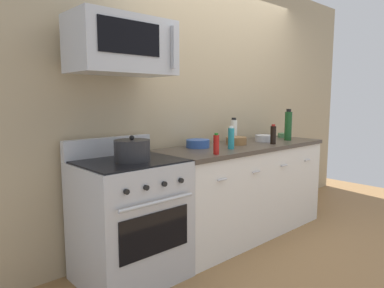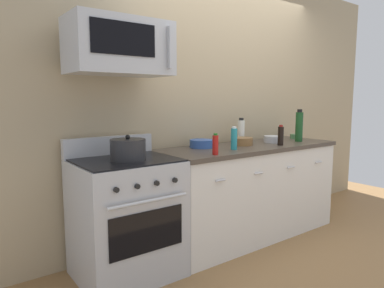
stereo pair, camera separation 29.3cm
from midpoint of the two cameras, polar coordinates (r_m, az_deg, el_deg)
ground_plane at (r=3.74m, az=11.52°, el=-14.34°), size 6.04×6.04×0.00m
back_wall at (r=3.76m, az=7.37°, el=6.97°), size 5.04×0.10×2.70m
counter_unit at (r=3.59m, az=11.73°, el=-7.51°), size 1.95×0.66×0.92m
range_oven at (r=2.77m, az=-7.63°, el=-11.74°), size 0.76×0.69×1.07m
microwave at (r=2.68m, az=-8.60°, el=15.36°), size 0.74×0.44×0.40m
bottle_soy_sauce_dark at (r=3.56m, az=16.60°, el=1.31°), size 0.06×0.06×0.20m
bottle_dish_soap at (r=3.16m, az=9.53°, el=0.86°), size 0.06×0.06×0.21m
bottle_hot_sauce_red at (r=2.86m, az=6.79°, el=-0.12°), size 0.05×0.05×0.18m
bottle_wine_green at (r=3.93m, az=19.18°, el=2.75°), size 0.08×0.08×0.34m
bottle_vinegar_white at (r=3.66m, az=10.32°, el=2.09°), size 0.07×0.07×0.26m
bowl_wooden_salad at (r=3.49m, az=10.61°, el=0.46°), size 0.21×0.21×0.08m
bowl_steel_prep at (r=3.78m, az=15.35°, el=0.79°), size 0.20×0.20×0.07m
bowl_blue_mixing at (r=3.26m, az=4.11°, el=0.09°), size 0.22×0.22×0.07m
bowl_green_glaze at (r=4.22m, az=18.55°, el=1.21°), size 0.13×0.13×0.05m
stockpot at (r=2.60m, az=-7.26°, el=-0.93°), size 0.26×0.26×0.19m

